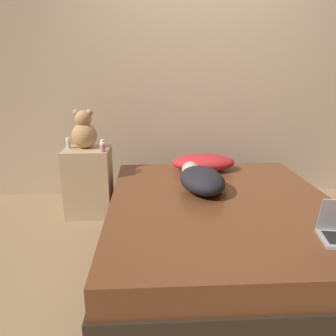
# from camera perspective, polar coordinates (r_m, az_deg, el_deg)

# --- Properties ---
(ground_plane) EXTENTS (12.00, 12.00, 0.00)m
(ground_plane) POSITION_cam_1_polar(r_m,az_deg,el_deg) (2.66, 9.00, -13.58)
(ground_plane) COLOR #937551
(wall_back) EXTENTS (8.00, 0.06, 2.60)m
(wall_back) POSITION_cam_1_polar(r_m,az_deg,el_deg) (3.60, 5.51, 15.98)
(wall_back) COLOR tan
(wall_back) RESTS_ON ground_plane
(bed) EXTENTS (1.70, 2.06, 0.40)m
(bed) POSITION_cam_1_polar(r_m,az_deg,el_deg) (2.57, 9.20, -9.72)
(bed) COLOR #2D2319
(bed) RESTS_ON ground_plane
(nightstand) EXTENTS (0.42, 0.38, 0.64)m
(nightstand) POSITION_cam_1_polar(r_m,az_deg,el_deg) (3.19, -13.61, -2.33)
(nightstand) COLOR tan
(nightstand) RESTS_ON ground_plane
(pillow) EXTENTS (0.60, 0.34, 0.16)m
(pillow) POSITION_cam_1_polar(r_m,az_deg,el_deg) (3.17, 6.19, 0.94)
(pillow) COLOR red
(pillow) RESTS_ON bed
(person_lying) EXTENTS (0.41, 0.69, 0.19)m
(person_lying) POSITION_cam_1_polar(r_m,az_deg,el_deg) (2.64, 5.77, -1.95)
(person_lying) COLOR black
(person_lying) RESTS_ON bed
(teddy_bear) EXTENTS (0.23, 0.23, 0.36)m
(teddy_bear) POSITION_cam_1_polar(r_m,az_deg,el_deg) (3.12, -14.41, 6.20)
(teddy_bear) COLOR tan
(teddy_bear) RESTS_ON nightstand
(bottle_white) EXTENTS (0.04, 0.04, 0.10)m
(bottle_white) POSITION_cam_1_polar(r_m,az_deg,el_deg) (3.00, -11.32, 3.93)
(bottle_white) COLOR white
(bottle_white) RESTS_ON nightstand
(bottle_clear) EXTENTS (0.04, 0.04, 0.10)m
(bottle_clear) POSITION_cam_1_polar(r_m,az_deg,el_deg) (3.16, -16.98, 4.16)
(bottle_clear) COLOR silver
(bottle_clear) RESTS_ON nightstand
(bottle_pink) EXTENTS (0.05, 0.05, 0.08)m
(bottle_pink) POSITION_cam_1_polar(r_m,az_deg,el_deg) (2.94, -11.33, 3.50)
(bottle_pink) COLOR pink
(bottle_pink) RESTS_ON nightstand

